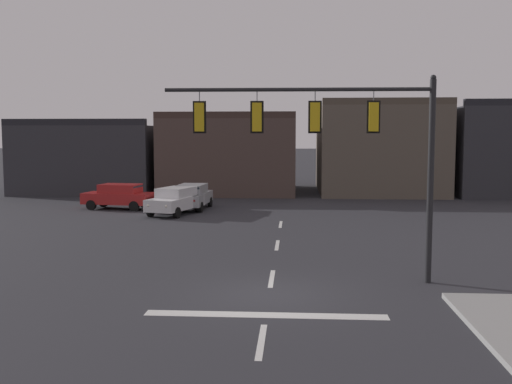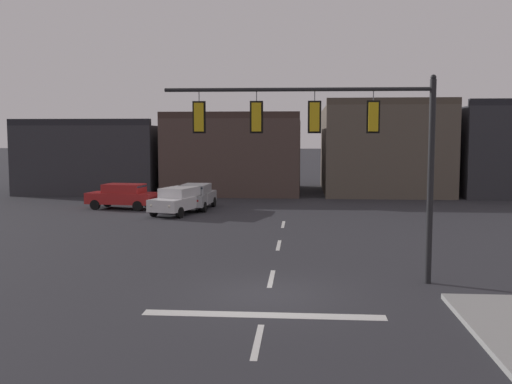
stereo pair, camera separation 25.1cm
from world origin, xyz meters
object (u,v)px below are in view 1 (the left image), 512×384
(car_lot_farside, at_px, (192,196))
(signal_mast_near_side, at_px, (336,134))
(car_lot_middle, at_px, (176,200))
(car_lot_nearside, at_px, (119,196))

(car_lot_farside, bearing_deg, signal_mast_near_side, -66.94)
(signal_mast_near_side, xyz_separation_m, car_lot_middle, (-8.40, 15.88, -3.90))
(signal_mast_near_side, height_order, car_lot_nearside, signal_mast_near_side)
(car_lot_nearside, distance_m, car_lot_farside, 4.73)
(car_lot_farside, bearing_deg, car_lot_middle, -102.99)
(car_lot_nearside, height_order, car_lot_farside, same)
(signal_mast_near_side, distance_m, car_lot_farside, 20.35)
(signal_mast_near_side, xyz_separation_m, car_lot_farside, (-7.83, 18.38, -3.90))
(car_lot_middle, bearing_deg, signal_mast_near_side, -62.13)
(signal_mast_near_side, distance_m, car_lot_nearside, 22.44)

